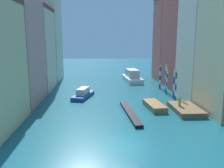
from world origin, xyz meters
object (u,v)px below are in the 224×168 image
at_px(person_on_dock, 180,101).
at_px(vaporetto_white, 132,77).
at_px(mooring_pole_3, 166,78).
at_px(mooring_pole_2, 167,81).
at_px(gondola_black, 130,113).
at_px(mooring_pole_0, 176,86).
at_px(waterfront_dock, 186,109).
at_px(motorboat_1, 83,94).
at_px(motorboat_0, 154,106).
at_px(mooring_pole_4, 160,77).
at_px(mooring_pole_1, 174,83).

height_order(person_on_dock, vaporetto_white, vaporetto_white).
bearing_deg(vaporetto_white, mooring_pole_3, -68.26).
xyz_separation_m(mooring_pole_2, gondola_black, (-8.06, -10.98, -2.17)).
bearing_deg(mooring_pole_0, person_on_dock, -101.43).
bearing_deg(person_on_dock, waterfront_dock, -32.95).
bearing_deg(motorboat_1, gondola_black, -55.01).
distance_m(waterfront_dock, motorboat_0, 4.24).
xyz_separation_m(person_on_dock, motorboat_0, (-3.18, 1.22, -0.94)).
bearing_deg(waterfront_dock, gondola_black, -174.16).
xyz_separation_m(mooring_pole_4, motorboat_1, (-14.86, -6.50, -1.78)).
relative_size(mooring_pole_3, gondola_black, 0.50).
height_order(mooring_pole_3, vaporetto_white, mooring_pole_3).
bearing_deg(motorboat_0, mooring_pole_3, 65.91).
height_order(mooring_pole_2, motorboat_1, mooring_pole_2).
xyz_separation_m(waterfront_dock, mooring_pole_3, (0.75, 12.05, 2.29)).
height_order(mooring_pole_3, mooring_pole_4, mooring_pole_3).
bearing_deg(vaporetto_white, mooring_pole_0, -77.55).
relative_size(person_on_dock, mooring_pole_3, 0.28).
distance_m(mooring_pole_0, mooring_pole_4, 10.11).
distance_m(mooring_pole_3, mooring_pole_4, 3.18).
xyz_separation_m(mooring_pole_0, vaporetto_white, (-4.08, 18.47, -1.38)).
bearing_deg(vaporetto_white, mooring_pole_4, -62.57).
bearing_deg(gondola_black, vaporetto_white, 80.98).
relative_size(mooring_pole_0, motorboat_1, 0.75).
xyz_separation_m(mooring_pole_1, motorboat_1, (-15.10, 1.29, -1.92)).
bearing_deg(waterfront_dock, motorboat_0, 156.71).
bearing_deg(waterfront_dock, vaporetto_white, 99.27).
bearing_deg(motorboat_1, waterfront_dock, -31.23).
bearing_deg(mooring_pole_0, mooring_pole_3, 85.75).
bearing_deg(motorboat_1, mooring_pole_3, 12.44).
xyz_separation_m(gondola_black, motorboat_1, (-6.65, 9.50, 0.41)).
distance_m(person_on_dock, mooring_pole_4, 14.84).
bearing_deg(mooring_pole_2, waterfront_dock, -91.91).
bearing_deg(mooring_pole_1, mooring_pole_3, 89.83).
bearing_deg(person_on_dock, vaporetto_white, 97.73).
distance_m(gondola_black, motorboat_0, 4.56).
bearing_deg(mooring_pole_1, mooring_pole_2, 98.09).
height_order(waterfront_dock, vaporetto_white, vaporetto_white).
relative_size(waterfront_dock, vaporetto_white, 0.66).
distance_m(mooring_pole_4, motorboat_1, 16.32).
distance_m(mooring_pole_1, motorboat_1, 15.28).
xyz_separation_m(mooring_pole_3, motorboat_1, (-15.11, -3.34, -2.02)).
relative_size(mooring_pole_2, gondola_black, 0.45).
bearing_deg(mooring_pole_4, vaporetto_white, 117.43).
bearing_deg(mooring_pole_1, waterfront_dock, -95.64).
distance_m(person_on_dock, vaporetto_white, 23.32).
bearing_deg(gondola_black, mooring_pole_2, 53.72).
bearing_deg(vaporetto_white, gondola_black, -99.02).
height_order(mooring_pole_4, vaporetto_white, mooring_pole_4).
bearing_deg(motorboat_0, mooring_pole_4, 72.06).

